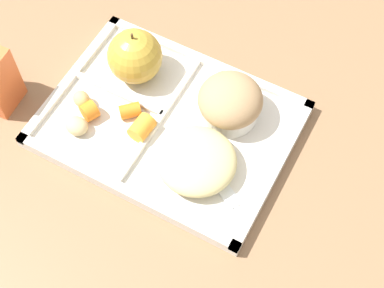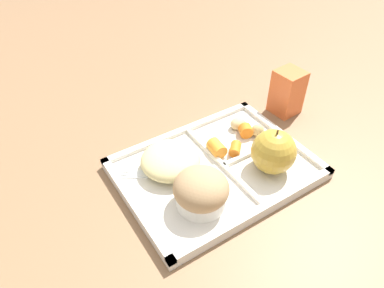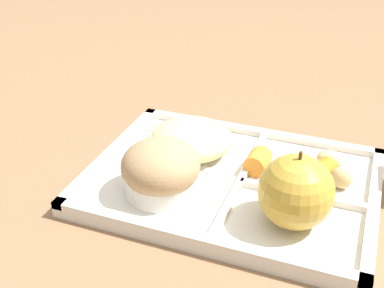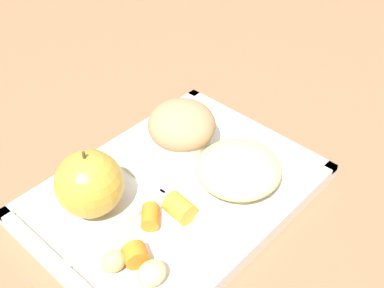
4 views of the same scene
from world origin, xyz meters
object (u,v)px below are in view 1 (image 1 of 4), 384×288
plastic_fork (217,179)px  green_apple (135,56)px  bran_muffin (230,102)px  lunch_tray (168,125)px

plastic_fork → green_apple: bearing=151.4°
bran_muffin → plastic_fork: bearing=-72.1°
green_apple → bran_muffin: green_apple is taller
lunch_tray → plastic_fork: bearing=-24.6°
plastic_fork → bran_muffin: bearing=107.9°
lunch_tray → plastic_fork: 0.11m
green_apple → plastic_fork: green_apple is taller
lunch_tray → plastic_fork: (0.10, -0.05, 0.01)m
green_apple → lunch_tray: bearing=-33.1°
green_apple → plastic_fork: size_ratio=0.64×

